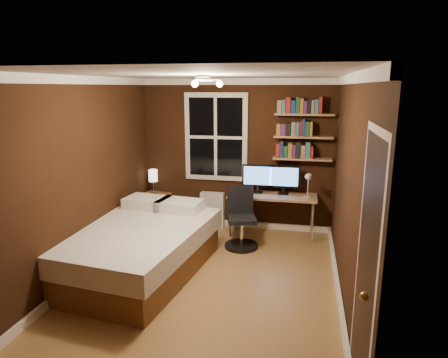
% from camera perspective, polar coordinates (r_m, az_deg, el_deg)
% --- Properties ---
extents(floor, '(4.20, 4.20, 0.00)m').
position_cam_1_polar(floor, '(5.13, -2.38, -14.47)').
color(floor, olive).
rests_on(floor, ground).
extents(wall_back, '(3.20, 0.04, 2.50)m').
position_cam_1_polar(wall_back, '(6.70, 1.86, 3.42)').
color(wall_back, black).
rests_on(wall_back, ground).
extents(wall_left, '(0.04, 4.20, 2.50)m').
position_cam_1_polar(wall_left, '(5.30, -19.54, 0.09)').
color(wall_left, black).
rests_on(wall_left, ground).
extents(wall_right, '(0.04, 4.20, 2.50)m').
position_cam_1_polar(wall_right, '(4.58, 17.30, -1.72)').
color(wall_right, black).
rests_on(wall_right, ground).
extents(ceiling, '(3.20, 4.20, 0.02)m').
position_cam_1_polar(ceiling, '(4.55, -2.68, 14.67)').
color(ceiling, white).
rests_on(ceiling, wall_back).
extents(window, '(1.06, 0.06, 1.46)m').
position_cam_1_polar(window, '(6.69, -1.14, 6.00)').
color(window, white).
rests_on(window, wall_back).
extents(door, '(0.03, 0.82, 2.05)m').
position_cam_1_polar(door, '(3.20, 19.45, -12.61)').
color(door, black).
rests_on(door, ground).
extents(door_knob, '(0.06, 0.06, 0.06)m').
position_cam_1_polar(door_knob, '(2.94, 19.38, -15.54)').
color(door_knob, '#B6843B').
rests_on(door_knob, door).
extents(ceiling_fixture, '(0.44, 0.44, 0.18)m').
position_cam_1_polar(ceiling_fixture, '(4.46, -2.99, 13.42)').
color(ceiling_fixture, beige).
rests_on(ceiling_fixture, ceiling).
extents(bookshelf_lower, '(0.92, 0.22, 0.03)m').
position_cam_1_polar(bookshelf_lower, '(6.49, 11.12, 2.86)').
color(bookshelf_lower, '#A0734D').
rests_on(bookshelf_lower, wall_back).
extents(books_row_lower, '(0.54, 0.16, 0.23)m').
position_cam_1_polar(books_row_lower, '(6.47, 11.17, 3.99)').
color(books_row_lower, maroon).
rests_on(books_row_lower, bookshelf_lower).
extents(bookshelf_middle, '(0.92, 0.22, 0.03)m').
position_cam_1_polar(bookshelf_middle, '(6.44, 11.26, 5.93)').
color(bookshelf_middle, '#A0734D').
rests_on(bookshelf_middle, wall_back).
extents(books_row_middle, '(0.54, 0.16, 0.23)m').
position_cam_1_polar(books_row_middle, '(6.42, 11.31, 7.08)').
color(books_row_middle, navy).
rests_on(books_row_middle, bookshelf_middle).
extents(bookshelf_upper, '(0.92, 0.22, 0.03)m').
position_cam_1_polar(bookshelf_upper, '(6.41, 11.40, 9.03)').
color(bookshelf_upper, '#A0734D').
rests_on(bookshelf_upper, wall_back).
extents(books_row_upper, '(0.66, 0.16, 0.23)m').
position_cam_1_polar(books_row_upper, '(6.40, 11.45, 10.19)').
color(books_row_upper, '#214F2A').
rests_on(books_row_upper, bookshelf_upper).
extents(bed, '(1.89, 2.44, 0.77)m').
position_cam_1_polar(bed, '(5.39, -12.59, -9.54)').
color(bed, brown).
rests_on(bed, ground).
extents(nightstand, '(0.54, 0.54, 0.56)m').
position_cam_1_polar(nightstand, '(7.05, -9.90, -4.39)').
color(nightstand, brown).
rests_on(nightstand, ground).
extents(bedside_lamp, '(0.15, 0.15, 0.44)m').
position_cam_1_polar(bedside_lamp, '(6.92, -10.06, -0.45)').
color(bedside_lamp, white).
rests_on(bedside_lamp, nightstand).
extents(radiator, '(0.40, 0.14, 0.61)m').
position_cam_1_polar(radiator, '(6.90, -1.65, -4.40)').
color(radiator, silver).
rests_on(radiator, ground).
extents(desk, '(1.42, 0.53, 0.67)m').
position_cam_1_polar(desk, '(6.49, 6.88, -2.79)').
color(desk, '#A0734D').
rests_on(desk, ground).
extents(monitor_left, '(0.51, 0.12, 0.47)m').
position_cam_1_polar(monitor_left, '(6.51, 4.84, 0.01)').
color(monitor_left, black).
rests_on(monitor_left, desk).
extents(monitor_right, '(0.51, 0.12, 0.47)m').
position_cam_1_polar(monitor_right, '(6.47, 8.52, -0.16)').
color(monitor_right, black).
rests_on(monitor_right, desk).
extents(desk_lamp, '(0.14, 0.32, 0.44)m').
position_cam_1_polar(desk_lamp, '(6.28, 11.92, -0.85)').
color(desk_lamp, silver).
rests_on(desk_lamp, desk).
extents(office_chair, '(0.51, 0.51, 0.91)m').
position_cam_1_polar(office_chair, '(6.05, 2.46, -6.62)').
color(office_chair, black).
rests_on(office_chair, ground).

